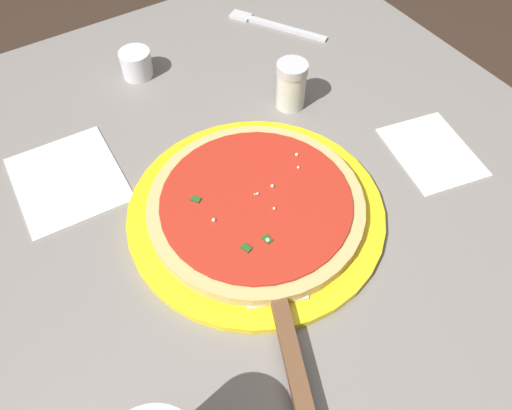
{
  "coord_description": "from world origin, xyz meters",
  "views": [
    {
      "loc": [
        0.34,
        -0.24,
        1.29
      ],
      "look_at": [
        0.01,
        -0.04,
        0.79
      ],
      "focal_mm": 35.52,
      "sensor_mm": 36.0,
      "label": 1
    }
  ],
  "objects_px": {
    "serving_plate": "(256,212)",
    "pizza_server": "(284,323)",
    "parmesan_shaker": "(291,85)",
    "cup_small_sauce": "(136,64)",
    "fork": "(272,24)",
    "pizza": "(256,205)",
    "napkin_loose_left": "(432,152)",
    "napkin_folded_right": "(68,179)"
  },
  "relations": [
    {
      "from": "serving_plate",
      "to": "cup_small_sauce",
      "type": "distance_m",
      "value": 0.34
    },
    {
      "from": "serving_plate",
      "to": "fork",
      "type": "relative_size",
      "value": 1.94
    },
    {
      "from": "pizza_server",
      "to": "parmesan_shaker",
      "type": "distance_m",
      "value": 0.37
    },
    {
      "from": "pizza",
      "to": "pizza_server",
      "type": "xyz_separation_m",
      "value": [
        0.15,
        -0.06,
        -0.0
      ]
    },
    {
      "from": "pizza",
      "to": "napkin_folded_right",
      "type": "bearing_deg",
      "value": -135.53
    },
    {
      "from": "serving_plate",
      "to": "cup_small_sauce",
      "type": "xyz_separation_m",
      "value": [
        -0.34,
        -0.01,
        0.02
      ]
    },
    {
      "from": "pizza",
      "to": "napkin_folded_right",
      "type": "height_order",
      "value": "pizza"
    },
    {
      "from": "serving_plate",
      "to": "pizza",
      "type": "distance_m",
      "value": 0.01
    },
    {
      "from": "serving_plate",
      "to": "napkin_loose_left",
      "type": "relative_size",
      "value": 2.42
    },
    {
      "from": "fork",
      "to": "parmesan_shaker",
      "type": "xyz_separation_m",
      "value": [
        0.19,
        -0.09,
        0.04
      ]
    },
    {
      "from": "pizza",
      "to": "napkin_folded_right",
      "type": "distance_m",
      "value": 0.26
    },
    {
      "from": "pizza_server",
      "to": "cup_small_sauce",
      "type": "xyz_separation_m",
      "value": [
        -0.49,
        0.05,
        0.01
      ]
    },
    {
      "from": "cup_small_sauce",
      "to": "parmesan_shaker",
      "type": "relative_size",
      "value": 0.67
    },
    {
      "from": "pizza",
      "to": "napkin_loose_left",
      "type": "relative_size",
      "value": 2.02
    },
    {
      "from": "cup_small_sauce",
      "to": "fork",
      "type": "distance_m",
      "value": 0.26
    },
    {
      "from": "fork",
      "to": "parmesan_shaker",
      "type": "height_order",
      "value": "parmesan_shaker"
    },
    {
      "from": "napkin_loose_left",
      "to": "fork",
      "type": "distance_m",
      "value": 0.38
    },
    {
      "from": "pizza",
      "to": "napkin_loose_left",
      "type": "height_order",
      "value": "pizza"
    },
    {
      "from": "pizza_server",
      "to": "parmesan_shaker",
      "type": "height_order",
      "value": "parmesan_shaker"
    },
    {
      "from": "fork",
      "to": "cup_small_sauce",
      "type": "bearing_deg",
      "value": -89.96
    },
    {
      "from": "napkin_folded_right",
      "to": "parmesan_shaker",
      "type": "distance_m",
      "value": 0.35
    },
    {
      "from": "napkin_folded_right",
      "to": "parmesan_shaker",
      "type": "height_order",
      "value": "parmesan_shaker"
    },
    {
      "from": "serving_plate",
      "to": "pizza",
      "type": "xyz_separation_m",
      "value": [
        0.0,
        -0.0,
        0.01
      ]
    },
    {
      "from": "serving_plate",
      "to": "pizza_server",
      "type": "distance_m",
      "value": 0.16
    },
    {
      "from": "napkin_folded_right",
      "to": "parmesan_shaker",
      "type": "bearing_deg",
      "value": 84.01
    },
    {
      "from": "napkin_folded_right",
      "to": "fork",
      "type": "xyz_separation_m",
      "value": [
        -0.16,
        0.43,
        0.0
      ]
    },
    {
      "from": "serving_plate",
      "to": "cup_small_sauce",
      "type": "relative_size",
      "value": 6.58
    },
    {
      "from": "pizza",
      "to": "serving_plate",
      "type": "bearing_deg",
      "value": 134.94
    },
    {
      "from": "pizza_server",
      "to": "pizza",
      "type": "bearing_deg",
      "value": 158.29
    },
    {
      "from": "napkin_folded_right",
      "to": "napkin_loose_left",
      "type": "bearing_deg",
      "value": 63.35
    },
    {
      "from": "cup_small_sauce",
      "to": "fork",
      "type": "relative_size",
      "value": 0.29
    },
    {
      "from": "serving_plate",
      "to": "pizza",
      "type": "relative_size",
      "value": 1.2
    },
    {
      "from": "napkin_loose_left",
      "to": "parmesan_shaker",
      "type": "xyz_separation_m",
      "value": [
        -0.19,
        -0.11,
        0.04
      ]
    },
    {
      "from": "napkin_folded_right",
      "to": "fork",
      "type": "relative_size",
      "value": 0.94
    },
    {
      "from": "pizza_server",
      "to": "fork",
      "type": "bearing_deg",
      "value": 147.71
    },
    {
      "from": "napkin_folded_right",
      "to": "fork",
      "type": "bearing_deg",
      "value": 109.74
    },
    {
      "from": "parmesan_shaker",
      "to": "pizza",
      "type": "bearing_deg",
      "value": -46.26
    },
    {
      "from": "fork",
      "to": "pizza_server",
      "type": "bearing_deg",
      "value": -32.29
    },
    {
      "from": "pizza_server",
      "to": "napkin_loose_left",
      "type": "height_order",
      "value": "pizza_server"
    },
    {
      "from": "serving_plate",
      "to": "fork",
      "type": "distance_m",
      "value": 0.43
    },
    {
      "from": "parmesan_shaker",
      "to": "serving_plate",
      "type": "bearing_deg",
      "value": -46.26
    },
    {
      "from": "pizza_server",
      "to": "napkin_folded_right",
      "type": "relative_size",
      "value": 1.4
    }
  ]
}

